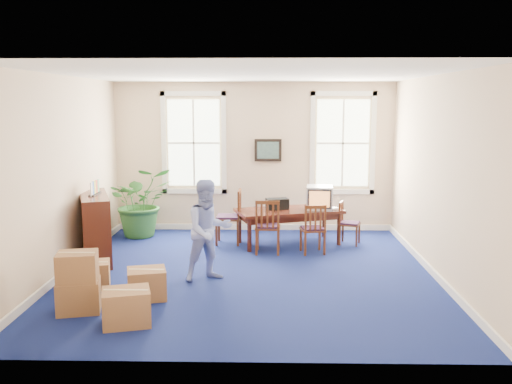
{
  "coord_description": "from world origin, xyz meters",
  "views": [
    {
      "loc": [
        0.32,
        -9.02,
        2.77
      ],
      "look_at": [
        0.1,
        0.6,
        1.25
      ],
      "focal_mm": 40.0,
      "sensor_mm": 36.0,
      "label": 1
    }
  ],
  "objects_px": {
    "conference_table": "(289,227)",
    "potted_plant": "(141,202)",
    "cardboard_boxes": "(96,278)",
    "crt_tv": "(320,198)",
    "chair_near_left": "(268,226)",
    "man": "(209,230)",
    "credenza": "(95,225)"
  },
  "relations": [
    {
      "from": "conference_table",
      "to": "cardboard_boxes",
      "type": "distance_m",
      "value": 4.55
    },
    {
      "from": "chair_near_left",
      "to": "man",
      "type": "xyz_separation_m",
      "value": [
        -0.92,
        -1.64,
        0.29
      ]
    },
    {
      "from": "chair_near_left",
      "to": "cardboard_boxes",
      "type": "distance_m",
      "value": 3.75
    },
    {
      "from": "conference_table",
      "to": "chair_near_left",
      "type": "bearing_deg",
      "value": -138.94
    },
    {
      "from": "chair_near_left",
      "to": "potted_plant",
      "type": "distance_m",
      "value": 2.94
    },
    {
      "from": "conference_table",
      "to": "credenza",
      "type": "relative_size",
      "value": 1.29
    },
    {
      "from": "crt_tv",
      "to": "chair_near_left",
      "type": "relative_size",
      "value": 0.54
    },
    {
      "from": "potted_plant",
      "to": "crt_tv",
      "type": "bearing_deg",
      "value": -8.57
    },
    {
      "from": "conference_table",
      "to": "cardboard_boxes",
      "type": "bearing_deg",
      "value": -144.64
    },
    {
      "from": "conference_table",
      "to": "cardboard_boxes",
      "type": "xyz_separation_m",
      "value": [
        -2.72,
        -3.65,
        0.08
      ]
    },
    {
      "from": "crt_tv",
      "to": "credenza",
      "type": "relative_size",
      "value": 0.35
    },
    {
      "from": "potted_plant",
      "to": "credenza",
      "type": "bearing_deg",
      "value": -103.14
    },
    {
      "from": "potted_plant",
      "to": "chair_near_left",
      "type": "bearing_deg",
      "value": -26.04
    },
    {
      "from": "man",
      "to": "cardboard_boxes",
      "type": "xyz_separation_m",
      "value": [
        -1.38,
        -1.32,
        -0.37
      ]
    },
    {
      "from": "conference_table",
      "to": "crt_tv",
      "type": "bearing_deg",
      "value": -13.58
    },
    {
      "from": "man",
      "to": "cardboard_boxes",
      "type": "relative_size",
      "value": 1.07
    },
    {
      "from": "man",
      "to": "cardboard_boxes",
      "type": "height_order",
      "value": "man"
    },
    {
      "from": "chair_near_left",
      "to": "credenza",
      "type": "relative_size",
      "value": 0.65
    },
    {
      "from": "credenza",
      "to": "potted_plant",
      "type": "bearing_deg",
      "value": 57.3
    },
    {
      "from": "man",
      "to": "cardboard_boxes",
      "type": "bearing_deg",
      "value": -164.48
    },
    {
      "from": "conference_table",
      "to": "chair_near_left",
      "type": "distance_m",
      "value": 0.82
    },
    {
      "from": "chair_near_left",
      "to": "potted_plant",
      "type": "height_order",
      "value": "potted_plant"
    },
    {
      "from": "credenza",
      "to": "potted_plant",
      "type": "height_order",
      "value": "potted_plant"
    },
    {
      "from": "man",
      "to": "credenza",
      "type": "bearing_deg",
      "value": 124.04
    },
    {
      "from": "chair_near_left",
      "to": "potted_plant",
      "type": "xyz_separation_m",
      "value": [
        -2.63,
        1.29,
        0.22
      ]
    },
    {
      "from": "chair_near_left",
      "to": "potted_plant",
      "type": "relative_size",
      "value": 0.7
    },
    {
      "from": "conference_table",
      "to": "credenza",
      "type": "xyz_separation_m",
      "value": [
        -3.47,
        -1.2,
        0.27
      ]
    },
    {
      "from": "conference_table",
      "to": "potted_plant",
      "type": "bearing_deg",
      "value": 150.96
    },
    {
      "from": "crt_tv",
      "to": "potted_plant",
      "type": "xyz_separation_m",
      "value": [
        -3.65,
        0.55,
        -0.19
      ]
    },
    {
      "from": "credenza",
      "to": "cardboard_boxes",
      "type": "height_order",
      "value": "credenza"
    },
    {
      "from": "crt_tv",
      "to": "cardboard_boxes",
      "type": "xyz_separation_m",
      "value": [
        -3.32,
        -3.7,
        -0.49
      ]
    },
    {
      "from": "chair_near_left",
      "to": "man",
      "type": "relative_size",
      "value": 0.64
    }
  ]
}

